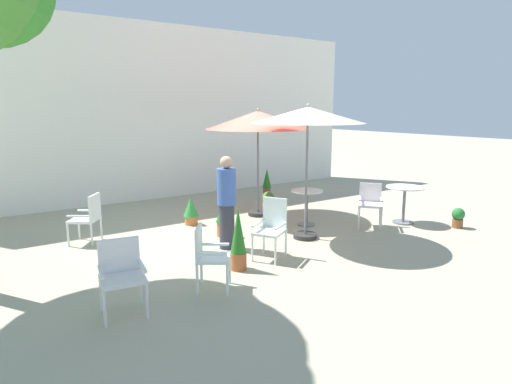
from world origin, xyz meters
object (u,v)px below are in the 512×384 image
(patio_umbrella_1, at_px, (308,117))
(potted_plant_1, at_px, (268,201))
(standing_person, at_px, (227,202))
(patio_chair_0, at_px, (370,201))
(potted_plant_2, at_px, (458,217))
(patio_chair_3, at_px, (272,225))
(patio_chair_2, at_px, (121,271))
(patio_umbrella_0, at_px, (258,121))
(potted_plant_0, at_px, (267,183))
(patio_chair_4, at_px, (208,253))
(potted_plant_4, at_px, (191,210))
(cafe_table_1, at_px, (307,201))
(patio_chair_1, at_px, (88,215))
(potted_plant_3, at_px, (224,219))
(potted_plant_5, at_px, (238,239))
(cafe_table_0, at_px, (404,198))

(patio_umbrella_1, relative_size, potted_plant_1, 5.51)
(standing_person, bearing_deg, patio_umbrella_1, -11.44)
(patio_chair_0, bearing_deg, potted_plant_2, -37.78)
(patio_umbrella_1, relative_size, patio_chair_3, 2.57)
(patio_umbrella_1, height_order, patio_chair_2, patio_umbrella_1)
(patio_umbrella_0, xyz_separation_m, standing_person, (-1.72, -1.60, -1.29))
(potted_plant_0, bearing_deg, patio_chair_4, -132.59)
(patio_chair_2, bearing_deg, patio_chair_0, 10.28)
(patio_chair_0, distance_m, standing_person, 3.16)
(potted_plant_2, distance_m, standing_person, 4.78)
(potted_plant_4, bearing_deg, patio_chair_4, -111.20)
(potted_plant_1, height_order, potted_plant_4, potted_plant_4)
(cafe_table_1, bearing_deg, patio_chair_1, 162.47)
(patio_chair_1, xyz_separation_m, potted_plant_3, (2.21, -0.98, -0.17))
(patio_chair_2, relative_size, potted_plant_2, 2.15)
(cafe_table_1, distance_m, potted_plant_5, 2.77)
(cafe_table_1, bearing_deg, patio_umbrella_0, 106.51)
(patio_chair_3, bearing_deg, potted_plant_1, 55.69)
(patio_chair_0, distance_m, potted_plant_4, 3.68)
(potted_plant_0, bearing_deg, cafe_table_0, -76.17)
(patio_chair_1, relative_size, potted_plant_3, 1.38)
(potted_plant_4, bearing_deg, patio_umbrella_1, -56.25)
(standing_person, bearing_deg, patio_chair_4, -128.22)
(patio_chair_3, bearing_deg, patio_chair_0, 7.91)
(patio_chair_2, distance_m, patio_chair_3, 2.64)
(cafe_table_0, xyz_separation_m, potted_plant_5, (-4.25, -0.32, -0.08))
(potted_plant_2, bearing_deg, patio_chair_2, 179.03)
(patio_chair_1, relative_size, potted_plant_4, 1.56)
(patio_umbrella_1, relative_size, cafe_table_0, 3.16)
(cafe_table_0, bearing_deg, standing_person, 170.76)
(patio_chair_3, xyz_separation_m, potted_plant_5, (-0.73, -0.17, -0.07))
(patio_chair_1, relative_size, patio_chair_2, 1.01)
(potted_plant_4, relative_size, potted_plant_5, 0.60)
(standing_person, bearing_deg, cafe_table_1, 9.77)
(patio_chair_3, bearing_deg, standing_person, 115.69)
(patio_chair_2, bearing_deg, potted_plant_3, 38.66)
(potted_plant_1, relative_size, standing_person, 0.28)
(cafe_table_0, height_order, potted_plant_2, cafe_table_0)
(patio_chair_2, distance_m, potted_plant_3, 3.22)
(cafe_table_1, height_order, potted_plant_5, potted_plant_5)
(patio_umbrella_1, distance_m, cafe_table_1, 1.93)
(potted_plant_2, bearing_deg, patio_chair_4, 178.60)
(potted_plant_2, xyz_separation_m, potted_plant_4, (-4.37, 3.22, 0.08))
(cafe_table_1, distance_m, patio_chair_1, 4.18)
(patio_chair_0, relative_size, potted_plant_0, 1.10)
(patio_chair_4, relative_size, standing_person, 0.54)
(patio_chair_1, height_order, potted_plant_3, patio_chair_1)
(patio_chair_3, height_order, potted_plant_2, patio_chair_3)
(cafe_table_1, distance_m, potted_plant_3, 1.80)
(patio_umbrella_1, xyz_separation_m, cafe_table_1, (0.59, 0.66, -1.72))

